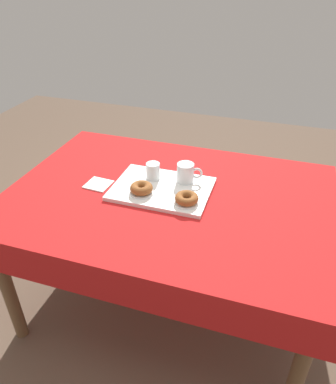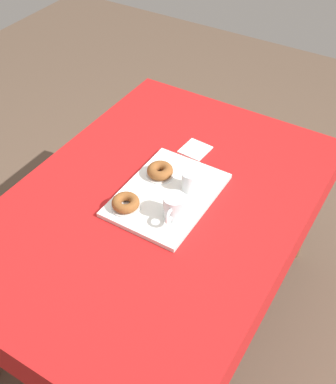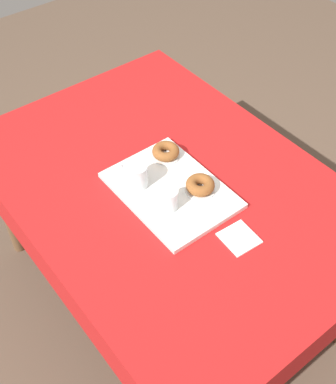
% 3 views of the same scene
% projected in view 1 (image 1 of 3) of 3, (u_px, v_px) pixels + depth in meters
% --- Properties ---
extents(ground_plane, '(6.00, 6.00, 0.00)m').
position_uv_depth(ground_plane, '(169.00, 300.00, 2.14)').
color(ground_plane, brown).
extents(dining_table, '(1.54, 1.09, 0.75)m').
position_uv_depth(dining_table, '(169.00, 208.00, 1.78)').
color(dining_table, red).
rests_on(dining_table, ground).
extents(serving_tray, '(0.47, 0.34, 0.02)m').
position_uv_depth(serving_tray, '(162.00, 189.00, 1.76)').
color(serving_tray, white).
rests_on(serving_tray, dining_table).
extents(tea_mug_left, '(0.13, 0.08, 0.10)m').
position_uv_depth(tea_mug_left, '(186.00, 173.00, 1.77)').
color(tea_mug_left, white).
rests_on(tea_mug_left, serving_tray).
extents(water_glass_near, '(0.07, 0.07, 0.08)m').
position_uv_depth(water_glass_near, '(153.00, 172.00, 1.80)').
color(water_glass_near, white).
rests_on(water_glass_near, serving_tray).
extents(donut_plate_left, '(0.11, 0.11, 0.01)m').
position_uv_depth(donut_plate_left, '(142.00, 192.00, 1.71)').
color(donut_plate_left, white).
rests_on(donut_plate_left, serving_tray).
extents(sugar_donut_left, '(0.11, 0.11, 0.04)m').
position_uv_depth(sugar_donut_left, '(141.00, 188.00, 1.69)').
color(sugar_donut_left, brown).
rests_on(sugar_donut_left, donut_plate_left).
extents(donut_plate_right, '(0.11, 0.11, 0.01)m').
position_uv_depth(donut_plate_right, '(187.00, 202.00, 1.64)').
color(donut_plate_right, white).
rests_on(donut_plate_right, serving_tray).
extents(sugar_donut_right, '(0.11, 0.11, 0.04)m').
position_uv_depth(sugar_donut_right, '(187.00, 198.00, 1.63)').
color(sugar_donut_right, brown).
rests_on(sugar_donut_right, donut_plate_right).
extents(paper_napkin, '(0.13, 0.12, 0.01)m').
position_uv_depth(paper_napkin, '(98.00, 184.00, 1.81)').
color(paper_napkin, white).
rests_on(paper_napkin, dining_table).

